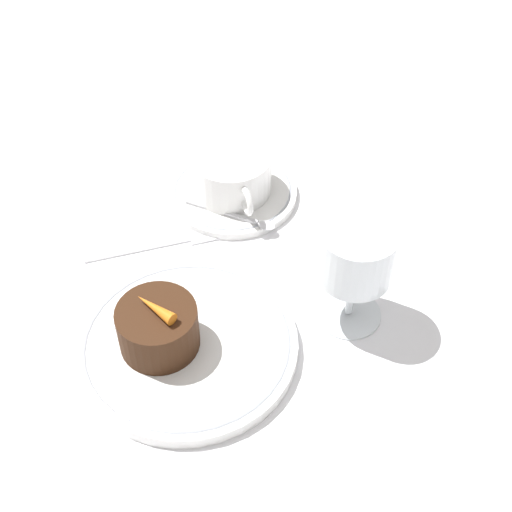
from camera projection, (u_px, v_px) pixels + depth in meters
ground_plane at (231, 353)px, 0.73m from camera, size 3.00×3.00×0.00m
dinner_plate at (188, 345)px, 0.72m from camera, size 0.22×0.22×0.01m
saucer at (233, 192)px, 0.89m from camera, size 0.16×0.16×0.01m
coffee_cup at (232, 173)px, 0.87m from camera, size 0.12×0.10×0.05m
spoon at (240, 217)px, 0.85m from camera, size 0.09×0.09×0.00m
wine_glass at (356, 260)px, 0.70m from camera, size 0.08×0.08×0.12m
fork at (176, 241)px, 0.84m from camera, size 0.02×0.17×0.01m
dessert_cake at (158, 328)px, 0.70m from camera, size 0.08×0.08×0.05m
carrot_garnish at (155, 308)px, 0.68m from camera, size 0.05×0.04×0.01m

